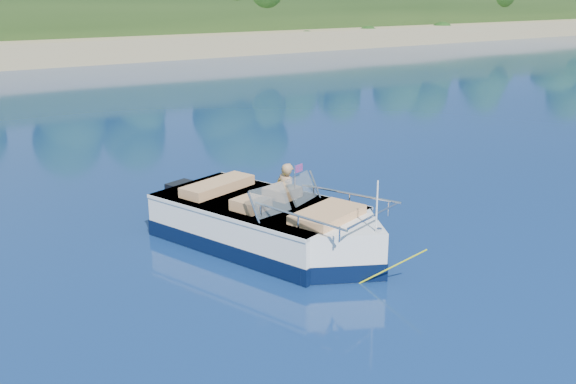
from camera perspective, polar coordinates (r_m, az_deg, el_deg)
name	(u,v)px	position (r m, az deg, el deg)	size (l,w,h in m)	color
ground	(412,280)	(10.67, 11.00, -7.73)	(160.00, 160.00, 0.00)	#091D43
motorboat	(273,228)	(11.65, -1.36, -3.25)	(3.07, 5.42, 1.87)	white
tow_tube	(285,204)	(13.81, -0.24, -1.10)	(1.35, 1.35, 0.33)	#FFFD07
boy	(285,209)	(13.80, -0.31, -1.50)	(0.51, 0.33, 1.40)	tan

